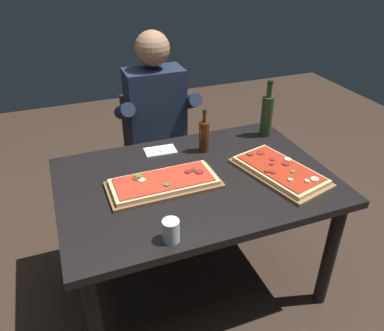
% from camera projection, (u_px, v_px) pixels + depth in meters
% --- Properties ---
extents(ground_plane, '(6.40, 6.40, 0.00)m').
position_uv_depth(ground_plane, '(195.00, 279.00, 2.36)').
color(ground_plane, '#38281E').
extents(dining_table, '(1.40, 0.96, 0.74)m').
position_uv_depth(dining_table, '(195.00, 193.00, 2.02)').
color(dining_table, black).
rests_on(dining_table, ground_plane).
extents(pizza_rectangular_front, '(0.56, 0.26, 0.05)m').
position_uv_depth(pizza_rectangular_front, '(164.00, 183.00, 1.90)').
color(pizza_rectangular_front, brown).
rests_on(pizza_rectangular_front, dining_table).
extents(pizza_rectangular_left, '(0.40, 0.56, 0.05)m').
position_uv_depth(pizza_rectangular_left, '(280.00, 171.00, 2.00)').
color(pizza_rectangular_left, olive).
rests_on(pizza_rectangular_left, dining_table).
extents(wine_bottle_dark, '(0.07, 0.07, 0.35)m').
position_uv_depth(wine_bottle_dark, '(267.00, 114.00, 2.33)').
color(wine_bottle_dark, '#233819').
rests_on(wine_bottle_dark, dining_table).
extents(oil_bottle_amber, '(0.06, 0.06, 0.25)m').
position_uv_depth(oil_bottle_amber, '(204.00, 136.00, 2.18)').
color(oil_bottle_amber, '#47230F').
rests_on(oil_bottle_amber, dining_table).
extents(tumbler_near_camera, '(0.07, 0.07, 0.10)m').
position_uv_depth(tumbler_near_camera, '(171.00, 231.00, 1.55)').
color(tumbler_near_camera, silver).
rests_on(tumbler_near_camera, dining_table).
extents(napkin_cutlery_set, '(0.19, 0.12, 0.01)m').
position_uv_depth(napkin_cutlery_set, '(160.00, 151.00, 2.22)').
color(napkin_cutlery_set, white).
rests_on(napkin_cutlery_set, dining_table).
extents(diner_chair, '(0.44, 0.44, 0.87)m').
position_uv_depth(diner_chair, '(155.00, 147.00, 2.79)').
color(diner_chair, black).
rests_on(diner_chair, ground_plane).
extents(seated_diner, '(0.53, 0.41, 1.33)m').
position_uv_depth(seated_diner, '(158.00, 122.00, 2.57)').
color(seated_diner, '#23232D').
rests_on(seated_diner, ground_plane).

